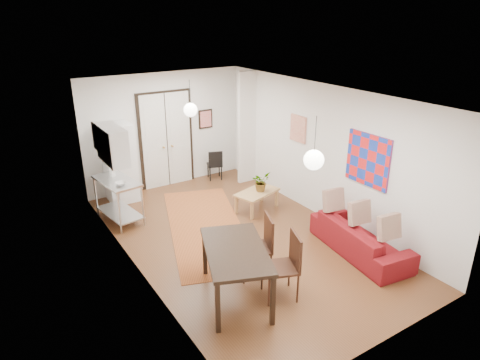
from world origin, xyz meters
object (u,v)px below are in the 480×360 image
coffee_table (257,194)px  kitchen_counter (118,194)px  sofa (360,238)px  dining_chair_far (276,258)px  dining_table (236,254)px  fridge (120,163)px  dining_chair_near (251,240)px  black_side_chair (213,161)px

coffee_table → kitchen_counter: (-2.80, 1.18, 0.22)m
sofa → dining_chair_far: (-2.09, -0.13, 0.32)m
dining_table → dining_chair_far: dining_chair_far is taller
sofa → dining_chair_far: dining_chair_far is taller
fridge → dining_chair_far: bearing=-78.3°
sofa → dining_chair_near: dining_chair_near is taller
sofa → kitchen_counter: bearing=49.9°
kitchen_counter → dining_chair_far: (1.28, -3.89, 0.02)m
sofa → coffee_table: (-0.57, 2.58, 0.08)m
kitchen_counter → coffee_table: bearing=-30.8°
dining_chair_near → coffee_table: bearing=164.1°
coffee_table → black_side_chair: size_ratio=1.39×
dining_chair_near → black_side_chair: size_ratio=1.33×
kitchen_counter → black_side_chair: bearing=12.8°
black_side_chair → dining_chair_near: bearing=87.3°
sofa → dining_table: 2.73m
dining_chair_near → dining_chair_far: (0.00, -0.70, 0.00)m
coffee_table → dining_chair_near: bearing=-127.1°
black_side_chair → kitchen_counter: bearing=39.4°
fridge → kitchen_counter: bearing=-109.5°
sofa → black_side_chair: (-0.41, 4.88, 0.16)m
coffee_table → black_side_chair: 2.31m
kitchen_counter → fridge: size_ratio=0.69×
fridge → dining_chair_far: fridge is taller
dining_chair_far → black_side_chair: size_ratio=1.33×
kitchen_counter → dining_table: 3.72m
fridge → dining_chair_near: size_ratio=1.73×
sofa → dining_table: (-2.69, 0.11, 0.47)m
dining_table → dining_chair_far: size_ratio=1.67×
dining_table → fridge: bearing=93.4°
dining_table → dining_chair_near: bearing=37.6°
sofa → fridge: size_ratio=1.13×
sofa → dining_chair_near: (-2.09, 0.57, 0.32)m
coffee_table → fridge: (-2.40, 2.23, 0.55)m
black_side_chair → dining_chair_far: bearing=90.0°
fridge → dining_chair_near: fridge is taller
kitchen_counter → dining_chair_far: 4.09m
coffee_table → dining_chair_far: size_ratio=1.05×
kitchen_counter → dining_chair_far: size_ratio=1.19×
dining_chair_far → coffee_table: bearing=171.9°
sofa → black_side_chair: size_ratio=2.59×
dining_chair_near → black_side_chair: dining_chair_near is taller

